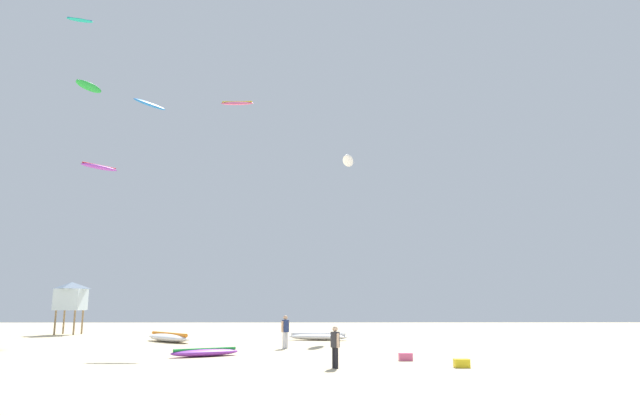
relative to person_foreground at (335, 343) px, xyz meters
name	(u,v)px	position (x,y,z in m)	size (l,w,h in m)	color
ground_plane	(326,401)	(-0.48, -6.91, -0.90)	(120.00, 120.00, 0.00)	beige
person_foreground	(335,343)	(0.00, 0.00, 0.00)	(0.35, 0.46, 1.54)	black
person_midground	(285,329)	(-2.37, 9.29, 0.13)	(0.42, 0.47, 1.76)	silver
kite_grounded_near	(318,337)	(-0.54, 16.24, -0.67)	(4.18, 2.00, 0.48)	white
kite_grounded_mid	(205,352)	(-5.79, 4.77, -0.72)	(3.22, 2.41, 0.39)	purple
kite_grounded_far	(169,337)	(-10.06, 14.63, -0.62)	(4.28, 4.59, 0.59)	white
lifeguard_tower	(71,296)	(-20.44, 23.55, 2.15)	(2.30, 2.30, 4.15)	#8C704C
cooler_box	(406,357)	(3.09, 2.82, -0.74)	(0.56, 0.36, 0.32)	#E5598C
gear_bag	(462,363)	(4.78, 0.22, -0.74)	(0.56, 0.36, 0.32)	yellow
kite_aloft_0	(99,167)	(-19.05, 23.82, 12.91)	(2.80, 2.96, 0.40)	purple
kite_aloft_1	(80,20)	(-21.37, 23.03, 25.95)	(2.24, 1.28, 0.28)	#19B29E
kite_aloft_2	(237,103)	(-6.02, 13.84, 14.80)	(2.23, 0.73, 0.49)	#E5598C
kite_aloft_3	(348,161)	(1.81, 20.06, 12.50)	(1.51, 3.06, 0.74)	white
kite_aloft_4	(89,86)	(-18.00, 18.23, 17.80)	(1.62, 2.49, 0.61)	green
kite_aloft_5	(150,104)	(-14.38, 21.56, 17.66)	(2.56, 2.99, 0.69)	blue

